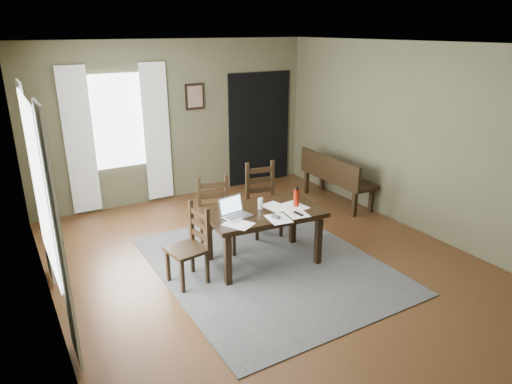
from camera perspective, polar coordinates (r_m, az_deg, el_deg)
ground at (r=5.93m, az=1.49°, el=-9.11°), size 5.00×6.00×0.01m
room_shell at (r=5.30m, az=1.66°, el=8.26°), size 5.02×6.02×2.71m
rug at (r=5.93m, az=1.49°, el=-9.01°), size 2.60×3.20×0.01m
dining_table at (r=5.72m, az=0.93°, el=-3.10°), size 1.50×0.99×0.71m
chair_end at (r=5.41m, az=-8.21°, el=-6.70°), size 0.47×0.47×0.95m
chair_back_left at (r=6.10m, az=-5.01°, el=-3.11°), size 0.53×0.53×1.01m
chair_back_right at (r=6.62m, az=0.92°, el=-1.01°), size 0.53×0.53×1.03m
bench at (r=7.88m, az=9.82°, el=2.11°), size 0.48×1.49×0.84m
laptop at (r=5.50m, az=-2.75°, el=-2.41°), size 0.38×0.32×0.23m
computer_mouse at (r=5.45m, az=2.50°, el=-3.12°), size 0.08×0.11×0.03m
tv_remote at (r=5.58m, az=5.30°, el=-2.72°), size 0.06×0.16×0.02m
drinking_glass at (r=5.71m, az=0.55°, el=-1.45°), size 0.08×0.08×0.14m
water_bottle at (r=5.80m, az=5.06°, el=-0.67°), size 0.09×0.09×0.26m
paper_a at (r=5.29m, az=-2.22°, el=-4.03°), size 0.38×0.41×0.00m
paper_b at (r=5.60m, az=5.08°, el=-2.70°), size 0.28×0.34×0.00m
paper_c at (r=5.80m, az=2.41°, el=-1.85°), size 0.31×0.37×0.00m
paper_d at (r=5.83m, az=4.78°, el=-1.79°), size 0.29×0.36×0.00m
paper_e at (r=5.44m, az=2.84°, el=-3.37°), size 0.29×0.35×0.00m
window_left at (r=4.81m, az=-25.56°, el=0.73°), size 0.01×1.30×1.70m
window_back at (r=7.70m, az=-16.92°, el=8.42°), size 1.00×0.01×1.50m
curtain_left_near at (r=4.14m, az=-23.40°, el=-5.68°), size 0.03×0.48×2.30m
curtain_left_far at (r=5.67m, az=-25.79°, el=0.72°), size 0.03×0.48×2.30m
curtain_back_left at (r=7.61m, az=-21.20°, el=5.86°), size 0.44×0.03×2.30m
curtain_back_right at (r=7.89m, az=-12.30°, el=7.21°), size 0.44×0.03×2.30m
framed_picture at (r=8.07m, az=-7.66°, el=11.74°), size 0.34×0.03×0.44m
doorway_back at (r=8.77m, az=0.44°, el=7.92°), size 1.30×0.03×2.10m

